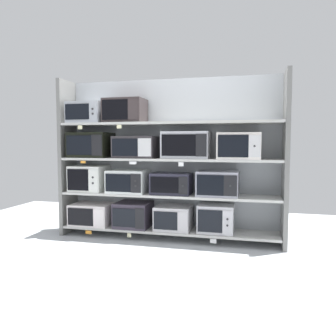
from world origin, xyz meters
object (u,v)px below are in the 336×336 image
at_px(microwave_5, 128,181).
at_px(microwave_11, 239,146).
at_px(microwave_8, 91,145).
at_px(microwave_10, 186,145).
at_px(microwave_12, 88,113).
at_px(microwave_0, 93,214).
at_px(microwave_13, 125,111).
at_px(microwave_3, 216,218).
at_px(microwave_7, 218,183).
at_px(microwave_9, 136,147).
at_px(microwave_2, 174,217).
at_px(microwave_4, 89,178).
at_px(microwave_6, 172,183).
at_px(microwave_1, 134,214).

bearing_deg(microwave_5, microwave_11, -0.01).
height_order(microwave_8, microwave_10, microwave_10).
distance_m(microwave_8, microwave_12, 0.42).
bearing_deg(microwave_10, microwave_0, -180.00).
distance_m(microwave_10, microwave_13, 0.90).
bearing_deg(microwave_3, microwave_5, 180.00).
distance_m(microwave_7, microwave_11, 0.51).
relative_size(microwave_10, microwave_12, 1.25).
height_order(microwave_9, microwave_11, microwave_11).
distance_m(microwave_10, microwave_11, 0.63).
xyz_separation_m(microwave_2, microwave_4, (-1.15, -0.00, 0.46)).
distance_m(microwave_7, microwave_12, 1.90).
relative_size(microwave_6, microwave_12, 1.07).
xyz_separation_m(microwave_10, microwave_12, (-1.30, 0.00, 0.41)).
xyz_separation_m(microwave_0, microwave_11, (1.89, -0.00, 0.90)).
bearing_deg(microwave_11, microwave_9, 179.99).
height_order(microwave_5, microwave_7, microwave_7).
xyz_separation_m(microwave_2, microwave_3, (0.53, -0.00, 0.02)).
xyz_separation_m(microwave_4, microwave_13, (0.51, 0.00, 0.87)).
bearing_deg(microwave_7, microwave_0, 180.00).
bearing_deg(microwave_10, microwave_8, 180.00).
relative_size(microwave_5, microwave_9, 0.92).
height_order(microwave_6, microwave_11, microwave_11).
xyz_separation_m(microwave_3, microwave_12, (-1.67, 0.00, 1.30)).
bearing_deg(microwave_4, microwave_11, 0.00).
bearing_deg(microwave_3, microwave_7, -0.10).
distance_m(microwave_2, microwave_7, 0.70).
bearing_deg(microwave_0, microwave_2, 0.01).
relative_size(microwave_9, microwave_10, 0.93).
distance_m(microwave_0, microwave_10, 1.56).
distance_m(microwave_6, microwave_11, 0.94).
bearing_deg(microwave_2, microwave_13, -179.97).
distance_m(microwave_3, microwave_6, 0.69).
bearing_deg(microwave_12, microwave_11, -0.01).
height_order(microwave_12, microwave_13, microwave_13).
xyz_separation_m(microwave_6, microwave_8, (-1.08, -0.00, 0.47)).
distance_m(microwave_1, microwave_11, 1.58).
height_order(microwave_1, microwave_8, microwave_8).
bearing_deg(microwave_6, microwave_12, 180.00).
bearing_deg(microwave_7, microwave_4, -180.00).
distance_m(microwave_7, microwave_9, 1.12).
distance_m(microwave_3, microwave_13, 1.75).
height_order(microwave_1, microwave_4, microwave_4).
xyz_separation_m(microwave_11, microwave_13, (-1.42, 0.00, 0.44)).
relative_size(microwave_7, microwave_9, 0.92).
bearing_deg(microwave_6, microwave_11, -0.02).
relative_size(microwave_6, microwave_13, 0.97).
xyz_separation_m(microwave_1, microwave_3, (1.06, -0.00, 0.01)).
height_order(microwave_7, microwave_10, microwave_10).
bearing_deg(microwave_3, microwave_11, -0.03).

